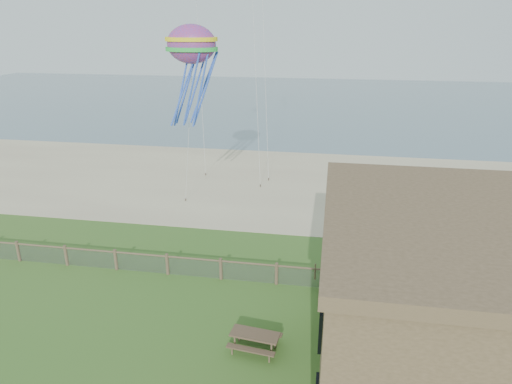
% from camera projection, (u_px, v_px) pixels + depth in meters
% --- Properties ---
extents(ground, '(160.00, 160.00, 0.00)m').
position_uv_depth(ground, '(187.00, 354.00, 19.05)').
color(ground, '#366221').
rests_on(ground, ground).
extents(sand_beach, '(72.00, 20.00, 0.02)m').
position_uv_depth(sand_beach, '(265.00, 182.00, 39.36)').
color(sand_beach, tan).
rests_on(sand_beach, ground).
extents(ocean, '(160.00, 68.00, 0.02)m').
position_uv_depth(ocean, '(302.00, 101.00, 79.99)').
color(ocean, slate).
rests_on(ocean, ground).
extents(chainlink_fence, '(36.20, 0.20, 1.25)m').
position_uv_depth(chainlink_fence, '(221.00, 270.00, 24.40)').
color(chainlink_fence, '#493729').
rests_on(chainlink_fence, ground).
extents(motel_deck, '(15.00, 2.00, 0.50)m').
position_uv_depth(motel_deck, '(483.00, 310.00, 21.54)').
color(motel_deck, brown).
rests_on(motel_deck, ground).
extents(picnic_table, '(2.24, 1.80, 0.87)m').
position_uv_depth(picnic_table, '(255.00, 340.00, 19.22)').
color(picnic_table, brown).
rests_on(picnic_table, ground).
extents(octopus_kite, '(3.38, 2.44, 6.82)m').
position_uv_depth(octopus_kite, '(193.00, 73.00, 28.70)').
color(octopus_kite, red).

